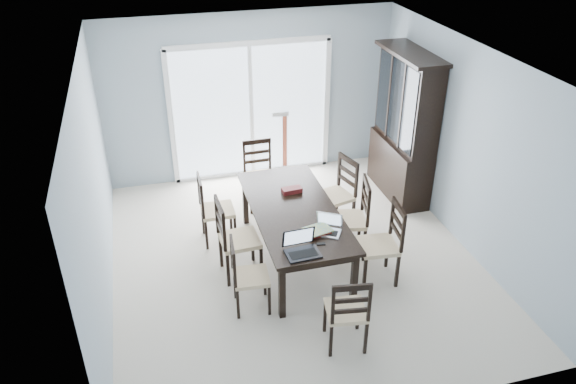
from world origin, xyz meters
name	(u,v)px	position (x,y,z in m)	size (l,w,h in m)	color
floor	(294,258)	(0.00, 0.00, 0.00)	(5.00, 5.00, 0.00)	beige
ceiling	(295,59)	(0.00, 0.00, 2.60)	(5.00, 5.00, 0.00)	white
back_wall	(250,97)	(0.00, 2.50, 1.30)	(4.50, 0.02, 2.60)	#8F9FAB
wall_left	(94,194)	(-2.25, 0.00, 1.30)	(0.02, 5.00, 2.60)	#8F9FAB
wall_right	(466,147)	(2.25, 0.00, 1.30)	(0.02, 5.00, 2.60)	#8F9FAB
balcony	(241,149)	(0.00, 3.50, -0.05)	(4.50, 2.00, 0.10)	gray
railing	(230,99)	(0.00, 4.50, 0.55)	(4.50, 0.06, 1.10)	#99999E
dining_table	(294,214)	(0.00, 0.00, 0.67)	(1.00, 2.20, 0.75)	black
china_hutch	(404,128)	(2.02, 1.25, 1.07)	(0.50, 1.38, 2.20)	black
sliding_door	(251,110)	(0.00, 2.48, 1.09)	(2.52, 0.05, 2.18)	silver
chair_left_near	(243,269)	(-0.79, -0.74, 0.54)	(0.43, 0.42, 1.03)	black
chair_left_mid	(231,231)	(-0.81, -0.11, 0.64)	(0.49, 0.47, 1.20)	black
chair_left_far	(210,202)	(-0.94, 0.69, 0.59)	(0.44, 0.42, 1.11)	black
chair_right_near	(387,235)	(0.95, -0.65, 0.62)	(0.50, 0.49, 1.17)	black
chair_right_mid	(356,210)	(0.79, -0.05, 0.63)	(0.55, 0.54, 1.20)	black
chair_right_far	(340,186)	(0.83, 0.63, 0.61)	(0.55, 0.54, 1.16)	black
chair_end_near	(348,307)	(0.10, -1.64, 0.56)	(0.46, 0.47, 1.06)	black
chair_end_far	(259,166)	(-0.11, 1.51, 0.60)	(0.43, 0.44, 1.13)	black
laptop_dark	(303,250)	(-0.17, -0.93, 0.81)	(0.38, 0.27, 0.25)	black
laptop_silver	(327,229)	(0.22, -0.61, 0.80)	(0.37, 0.34, 0.21)	silver
book_stack	(317,231)	(0.11, -0.57, 0.78)	(0.34, 0.29, 0.05)	maroon
cell_phone	(321,244)	(0.08, -0.80, 0.76)	(0.10, 0.04, 0.01)	black
game_box	(292,190)	(0.08, 0.40, 0.78)	(0.25, 0.13, 0.06)	#44110D
hot_tub	(228,123)	(-0.23, 3.44, 0.51)	(2.19, 2.02, 1.01)	brown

